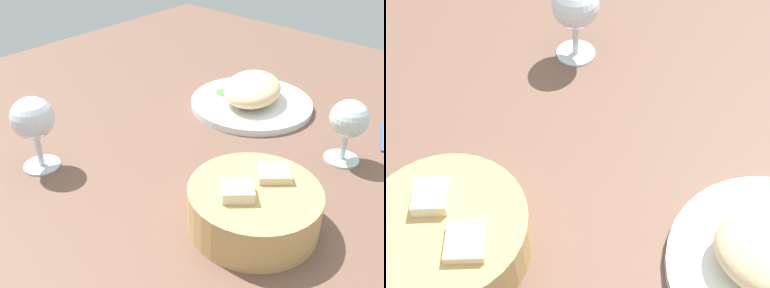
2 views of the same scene
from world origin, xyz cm
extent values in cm
cube|color=brown|center=(0.00, 0.00, -1.00)|extent=(140.00, 140.00, 2.00)
cylinder|color=white|center=(-17.76, -3.54, 0.70)|extent=(25.53, 25.53, 1.40)
ellipsoid|color=beige|center=(-17.76, -3.54, 4.15)|extent=(19.15, 16.72, 5.50)
cone|color=#468432|center=(-17.28, -10.03, 1.94)|extent=(4.61, 4.61, 1.08)
cylinder|color=tan|center=(12.61, 18.50, 3.21)|extent=(18.61, 18.61, 6.42)
cube|color=beige|center=(15.47, 17.56, 5.97)|extent=(5.68, 5.70, 4.24)
cube|color=beige|center=(8.48, 18.68, 5.29)|extent=(6.22, 6.24, 4.64)
cylinder|color=silver|center=(24.47, -17.05, 0.30)|extent=(6.21, 6.21, 0.60)
cylinder|color=silver|center=(24.47, -17.05, 3.17)|extent=(1.00, 1.00, 5.15)
sphere|color=silver|center=(24.47, -17.05, 9.31)|extent=(7.12, 7.12, 7.12)
cylinder|color=silver|center=(-11.77, 20.12, 0.30)|extent=(6.02, 6.02, 0.60)
cylinder|color=silver|center=(-11.77, 20.12, 2.72)|extent=(1.00, 1.00, 4.24)
sphere|color=silver|center=(-11.77, 20.12, 8.10)|extent=(6.52, 6.52, 6.52)
camera|label=1|loc=(55.16, 45.30, 44.33)|focal=42.68mm
camera|label=2|loc=(-17.88, 31.20, 55.93)|focal=49.20mm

